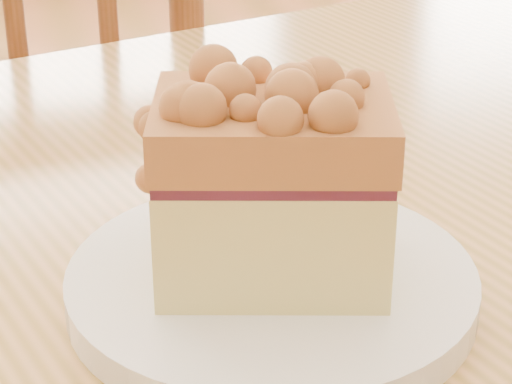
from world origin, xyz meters
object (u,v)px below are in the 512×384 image
plate (272,286)px  cake_slice (268,179)px  cafe_table_main (286,362)px  cafe_chair_main (31,230)px

plate → cake_slice: bearing=172.9°
cafe_table_main → cake_slice: cake_slice is taller
cafe_table_main → cafe_chair_main: bearing=88.7°
cafe_table_main → cafe_chair_main: cafe_chair_main is taller
cafe_table_main → cake_slice: (-0.04, -0.09, 0.18)m
cafe_chair_main → plate: 0.74m
plate → cafe_table_main: bearing=67.9°
cafe_chair_main → cake_slice: 0.76m
cafe_chair_main → cake_slice: size_ratio=6.74×
cafe_table_main → plate: 0.16m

